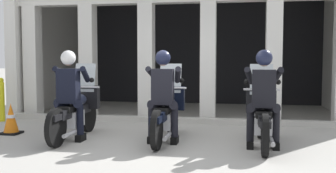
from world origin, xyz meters
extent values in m
plane|color=#A8A59E|center=(0.00, 3.00, 0.00)|extent=(80.00, 80.00, 0.00)
cube|color=black|center=(-0.18, 6.09, 1.58)|extent=(8.33, 0.24, 3.17)
cube|color=silver|center=(-4.25, 4.23, 1.58)|extent=(0.30, 4.11, 3.17)
cube|color=silver|center=(-3.85, 2.53, 1.36)|extent=(0.35, 0.36, 2.73)
cube|color=silver|center=(-2.38, 2.53, 1.36)|extent=(0.35, 0.36, 2.73)
cube|color=silver|center=(-0.92, 2.53, 1.36)|extent=(0.35, 0.36, 2.73)
cube|color=silver|center=(0.55, 2.53, 1.36)|extent=(0.35, 0.36, 2.73)
cube|color=silver|center=(2.02, 2.53, 1.36)|extent=(0.35, 0.36, 2.73)
cube|color=#B7B5AD|center=(-0.18, 2.03, 0.06)|extent=(7.93, 0.24, 0.12)
cylinder|color=black|center=(-1.65, 0.66, 0.32)|extent=(0.09, 0.64, 0.64)
cylinder|color=black|center=(-1.65, -0.74, 0.32)|extent=(0.09, 0.64, 0.64)
cube|color=black|center=(-1.65, 0.66, 0.53)|extent=(0.14, 0.44, 0.08)
cube|color=silver|center=(-1.65, -0.09, 0.37)|extent=(0.28, 0.44, 0.28)
cube|color=black|center=(-1.65, -0.04, 0.50)|extent=(0.18, 1.24, 0.16)
ellipsoid|color=#1E2338|center=(-1.65, 0.18, 0.68)|extent=(0.26, 0.48, 0.22)
cube|color=black|center=(-1.65, -0.22, 0.57)|extent=(0.24, 0.52, 0.10)
cube|color=black|center=(-1.65, -0.68, 0.50)|extent=(0.16, 0.48, 0.10)
cylinder|color=silver|center=(-1.65, 0.60, 0.56)|extent=(0.05, 0.24, 0.53)
cube|color=black|center=(-1.65, 0.54, 0.70)|extent=(0.52, 0.16, 0.44)
sphere|color=silver|center=(-1.65, 0.64, 0.72)|extent=(0.18, 0.18, 0.18)
cube|color=silver|center=(-1.65, 0.52, 1.07)|extent=(0.40, 0.14, 0.54)
cylinder|color=silver|center=(-1.65, 0.44, 0.90)|extent=(0.62, 0.04, 0.04)
cylinder|color=silver|center=(-1.53, -0.44, 0.18)|extent=(0.07, 0.55, 0.07)
cube|color=black|center=(-1.65, -0.24, 0.97)|extent=(0.36, 0.22, 0.60)
cube|color=#591414|center=(-1.65, -0.12, 0.99)|extent=(0.05, 0.02, 0.32)
sphere|color=tan|center=(-1.65, -0.22, 1.43)|extent=(0.21, 0.21, 0.21)
sphere|color=silver|center=(-1.65, -0.22, 1.46)|extent=(0.26, 0.26, 0.26)
cylinder|color=black|center=(-1.51, -0.22, 0.66)|extent=(0.26, 0.29, 0.17)
cylinder|color=black|center=(-1.45, -0.22, 0.39)|extent=(0.12, 0.12, 0.53)
cube|color=black|center=(-1.45, -0.21, 0.06)|extent=(0.11, 0.26, 0.12)
cylinder|color=black|center=(-1.79, -0.22, 0.66)|extent=(0.26, 0.29, 0.17)
cylinder|color=black|center=(-1.85, -0.22, 0.39)|extent=(0.12, 0.12, 0.53)
cube|color=black|center=(-1.85, -0.21, 0.06)|extent=(0.11, 0.26, 0.12)
cylinder|color=black|center=(-1.43, -0.01, 1.16)|extent=(0.19, 0.48, 0.31)
sphere|color=black|center=(-1.39, 0.20, 1.05)|extent=(0.09, 0.09, 0.09)
cylinder|color=black|center=(-1.87, -0.01, 1.16)|extent=(0.19, 0.48, 0.31)
sphere|color=black|center=(-1.91, 0.20, 1.05)|extent=(0.09, 0.09, 0.09)
cylinder|color=black|center=(0.00, 0.75, 0.32)|extent=(0.09, 0.64, 0.64)
cylinder|color=black|center=(0.00, -0.65, 0.32)|extent=(0.09, 0.64, 0.64)
cube|color=black|center=(0.00, 0.75, 0.53)|extent=(0.14, 0.44, 0.08)
cube|color=silver|center=(0.00, 0.00, 0.37)|extent=(0.28, 0.44, 0.28)
cube|color=black|center=(0.00, 0.05, 0.50)|extent=(0.18, 1.24, 0.16)
ellipsoid|color=#1E2338|center=(0.00, 0.27, 0.68)|extent=(0.26, 0.48, 0.22)
cube|color=black|center=(0.00, -0.13, 0.57)|extent=(0.24, 0.52, 0.10)
cube|color=black|center=(0.00, -0.59, 0.50)|extent=(0.16, 0.48, 0.10)
cylinder|color=silver|center=(0.00, 0.69, 0.56)|extent=(0.05, 0.24, 0.53)
cube|color=black|center=(0.00, 0.63, 0.70)|extent=(0.52, 0.16, 0.44)
sphere|color=silver|center=(0.00, 0.73, 0.72)|extent=(0.18, 0.18, 0.18)
cube|color=silver|center=(0.00, 0.61, 1.07)|extent=(0.40, 0.14, 0.54)
cylinder|color=silver|center=(0.00, 0.53, 0.90)|extent=(0.62, 0.04, 0.04)
cylinder|color=silver|center=(0.12, -0.35, 0.18)|extent=(0.07, 0.55, 0.07)
cube|color=black|center=(0.00, -0.15, 0.97)|extent=(0.36, 0.22, 0.60)
cube|color=black|center=(0.00, -0.03, 0.99)|extent=(0.05, 0.02, 0.32)
sphere|color=tan|center=(0.00, -0.13, 1.43)|extent=(0.21, 0.21, 0.21)
sphere|color=#191E38|center=(0.00, -0.13, 1.46)|extent=(0.26, 0.26, 0.26)
cylinder|color=black|center=(0.14, -0.13, 0.66)|extent=(0.26, 0.29, 0.17)
cylinder|color=black|center=(0.20, -0.13, 0.39)|extent=(0.12, 0.12, 0.53)
cube|color=black|center=(0.20, -0.12, 0.06)|extent=(0.11, 0.26, 0.12)
cylinder|color=black|center=(-0.14, -0.13, 0.66)|extent=(0.26, 0.29, 0.17)
cylinder|color=black|center=(-0.20, -0.13, 0.39)|extent=(0.12, 0.12, 0.53)
cube|color=black|center=(-0.20, -0.12, 0.06)|extent=(0.11, 0.26, 0.12)
cylinder|color=black|center=(0.22, 0.08, 1.16)|extent=(0.19, 0.48, 0.31)
sphere|color=black|center=(0.26, 0.29, 1.05)|extent=(0.09, 0.09, 0.09)
cylinder|color=black|center=(-0.22, 0.08, 1.16)|extent=(0.19, 0.48, 0.31)
sphere|color=black|center=(-0.26, 0.29, 1.05)|extent=(0.09, 0.09, 0.09)
cylinder|color=black|center=(1.65, 0.63, 0.32)|extent=(0.09, 0.64, 0.64)
cylinder|color=black|center=(1.65, -0.77, 0.32)|extent=(0.09, 0.64, 0.64)
cube|color=black|center=(1.65, 0.63, 0.53)|extent=(0.14, 0.44, 0.08)
cube|color=silver|center=(1.65, -0.12, 0.37)|extent=(0.28, 0.44, 0.28)
cube|color=black|center=(1.65, -0.07, 0.50)|extent=(0.18, 1.24, 0.16)
ellipsoid|color=black|center=(1.65, 0.15, 0.68)|extent=(0.26, 0.48, 0.22)
cube|color=black|center=(1.65, -0.25, 0.57)|extent=(0.24, 0.52, 0.10)
cube|color=black|center=(1.65, -0.71, 0.50)|extent=(0.16, 0.48, 0.10)
cylinder|color=silver|center=(1.65, 0.57, 0.56)|extent=(0.05, 0.24, 0.53)
cube|color=black|center=(1.65, 0.51, 0.70)|extent=(0.52, 0.16, 0.44)
sphere|color=silver|center=(1.65, 0.61, 0.72)|extent=(0.18, 0.18, 0.18)
cube|color=silver|center=(1.65, 0.49, 1.07)|extent=(0.40, 0.14, 0.54)
cylinder|color=silver|center=(1.65, 0.41, 0.90)|extent=(0.62, 0.04, 0.04)
cylinder|color=silver|center=(1.77, -0.47, 0.18)|extent=(0.07, 0.55, 0.07)
cube|color=black|center=(1.65, -0.27, 0.97)|extent=(0.36, 0.22, 0.60)
cube|color=black|center=(1.65, -0.15, 0.99)|extent=(0.05, 0.02, 0.32)
sphere|color=tan|center=(1.65, -0.25, 1.43)|extent=(0.21, 0.21, 0.21)
sphere|color=#191E38|center=(1.65, -0.25, 1.46)|extent=(0.26, 0.26, 0.26)
cylinder|color=black|center=(1.79, -0.25, 0.66)|extent=(0.26, 0.29, 0.17)
cylinder|color=black|center=(1.85, -0.25, 0.39)|extent=(0.12, 0.12, 0.53)
cube|color=black|center=(1.85, -0.24, 0.06)|extent=(0.11, 0.26, 0.12)
cylinder|color=black|center=(1.51, -0.25, 0.66)|extent=(0.26, 0.29, 0.17)
cylinder|color=black|center=(1.45, -0.25, 0.39)|extent=(0.12, 0.12, 0.53)
cube|color=black|center=(1.45, -0.24, 0.06)|extent=(0.11, 0.26, 0.12)
cylinder|color=black|center=(1.87, -0.04, 1.16)|extent=(0.19, 0.48, 0.31)
sphere|color=black|center=(1.91, 0.17, 1.05)|extent=(0.09, 0.09, 0.09)
cylinder|color=black|center=(1.43, -0.04, 1.16)|extent=(0.19, 0.48, 0.31)
sphere|color=black|center=(1.39, 0.17, 1.05)|extent=(0.09, 0.09, 0.09)
cube|color=black|center=(-3.02, 0.17, 0.02)|extent=(0.34, 0.34, 0.04)
cone|color=orange|center=(-3.02, 0.17, 0.32)|extent=(0.28, 0.28, 0.55)
cylinder|color=white|center=(-3.02, 0.17, 0.34)|extent=(0.17, 0.17, 0.06)
cylinder|color=yellow|center=(-4.10, 1.52, 0.45)|extent=(0.14, 0.14, 0.90)
sphere|color=yellow|center=(-4.10, 1.52, 0.94)|extent=(0.13, 0.13, 0.13)
camera|label=1|loc=(1.28, -6.69, 1.46)|focal=42.50mm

